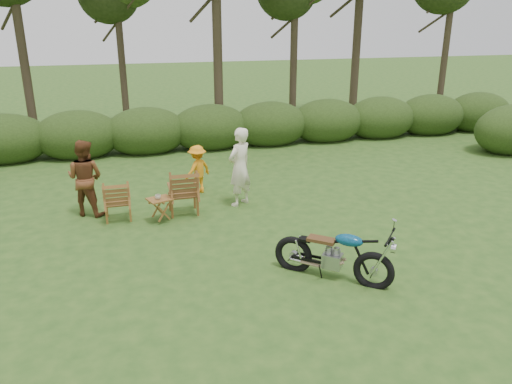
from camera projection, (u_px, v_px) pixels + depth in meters
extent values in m
plane|color=#254818|center=(314.00, 284.00, 7.88)|extent=(80.00, 80.00, 0.00)
cylinder|color=#382C1E|center=(19.00, 30.00, 15.40)|extent=(0.28, 0.28, 7.20)
cylinder|color=#382C1E|center=(120.00, 42.00, 17.29)|extent=(0.24, 0.24, 6.30)
cylinder|color=#382C1E|center=(217.00, 22.00, 15.81)|extent=(0.30, 0.30, 7.65)
cylinder|color=#382C1E|center=(294.00, 38.00, 17.76)|extent=(0.26, 0.26, 6.48)
cylinder|color=#382C1E|center=(358.00, 17.00, 19.26)|extent=(0.32, 0.32, 7.92)
cylinder|color=#382C1E|center=(448.00, 33.00, 18.07)|extent=(0.24, 0.24, 6.84)
ellipsoid|color=#203212|center=(5.00, 140.00, 14.36)|extent=(2.52, 1.68, 1.51)
ellipsoid|color=#203212|center=(78.00, 136.00, 14.85)|extent=(2.52, 1.68, 1.51)
ellipsoid|color=#203212|center=(146.00, 132.00, 15.35)|extent=(2.52, 1.68, 1.51)
ellipsoid|color=#203212|center=(210.00, 128.00, 15.85)|extent=(2.52, 1.68, 1.51)
ellipsoid|color=#203212|center=(270.00, 125.00, 16.35)|extent=(2.52, 1.68, 1.51)
ellipsoid|color=#203212|center=(327.00, 121.00, 16.85)|extent=(2.52, 1.68, 1.51)
ellipsoid|color=#203212|center=(380.00, 118.00, 17.34)|extent=(2.52, 1.68, 1.51)
ellipsoid|color=#203212|center=(431.00, 115.00, 17.84)|extent=(2.52, 1.68, 1.51)
ellipsoid|color=#203212|center=(478.00, 113.00, 18.34)|extent=(2.52, 1.68, 1.51)
imported|color=#BFB79D|center=(158.00, 197.00, 10.08)|extent=(0.14, 0.14, 0.09)
imported|color=#F3E7C8|center=(240.00, 204.00, 11.22)|extent=(0.76, 0.71, 1.75)
imported|color=brown|center=(89.00, 214.00, 10.68)|extent=(0.99, 0.91, 1.62)
imported|color=orange|center=(198.00, 193.00, 11.95)|extent=(0.87, 0.79, 1.17)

